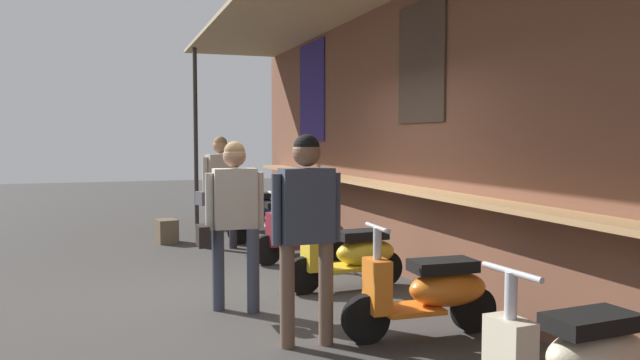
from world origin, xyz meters
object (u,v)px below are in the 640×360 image
scooter_cream (575,360)px  shopper_browsing (307,216)px  shopper_passing (233,209)px  scooter_orange (430,291)px  shopper_with_handbag (220,180)px  merchandise_crate (166,231)px  scooter_silver (276,218)px  scooter_maroon (308,234)px  scooter_yellow (352,254)px  scooter_blue (252,207)px

scooter_cream → shopper_browsing: 2.21m
scooter_cream → shopper_passing: bearing=-68.9°
scooter_orange → shopper_with_handbag: (-4.72, -0.95, 0.66)m
shopper_with_handbag → merchandise_crate: size_ratio=4.52×
scooter_silver → scooter_maroon: size_ratio=1.00×
scooter_maroon → scooter_yellow: 1.57m
scooter_orange → shopper_browsing: 1.26m
scooter_orange → scooter_cream: 1.71m
scooter_blue → scooter_silver: same height
shopper_passing → scooter_yellow: bearing=108.8°
scooter_blue → scooter_cream: size_ratio=1.00×
scooter_yellow → scooter_cream: size_ratio=1.00×
shopper_with_handbag → shopper_passing: 3.46m
scooter_blue → scooter_cream: bearing=87.4°
scooter_orange → scooter_cream: (1.71, -0.00, 0.00)m
scooter_blue → scooter_maroon: bearing=87.4°
scooter_silver → shopper_browsing: shopper_browsing is taller
shopper_browsing → merchandise_crate: size_ratio=4.54×
shopper_with_handbag → merchandise_crate: (-0.82, -0.73, -0.86)m
scooter_orange → scooter_cream: same height
scooter_yellow → scooter_orange: 1.75m
scooter_maroon → merchandise_crate: size_ratio=3.72×
scooter_maroon → shopper_browsing: shopper_browsing is taller
shopper_passing → merchandise_crate: shopper_passing is taller
scooter_cream → shopper_passing: shopper_passing is taller
scooter_cream → shopper_passing: (-2.99, -1.42, 0.61)m
scooter_blue → shopper_with_handbag: (1.97, -0.95, 0.66)m
shopper_with_handbag → shopper_browsing: (4.60, -0.11, 0.02)m
scooter_blue → shopper_passing: bearing=72.7°
shopper_browsing → scooter_silver: bearing=166.0°
shopper_with_handbag → scooter_cream: bearing=-6.9°
scooter_orange → scooter_blue: bearing=-88.2°
shopper_with_handbag → merchandise_crate: 1.39m
scooter_blue → shopper_passing: size_ratio=0.85×
shopper_browsing → shopper_with_handbag: bearing=176.9°
scooter_yellow → shopper_passing: shopper_passing is taller
scooter_blue → scooter_silver: 1.68m
scooter_silver → shopper_with_handbag: 1.19m
scooter_yellow → shopper_passing: (0.46, -1.42, 0.61)m
scooter_blue → shopper_browsing: bearing=78.3°
scooter_orange → scooter_cream: bearing=91.8°
scooter_blue → scooter_orange: same height
scooter_blue → merchandise_crate: scooter_blue is taller
scooter_yellow → shopper_with_handbag: size_ratio=0.82×
scooter_orange → shopper_with_handbag: 4.85m
scooter_cream → merchandise_crate: (-7.24, -1.67, -0.20)m
scooter_blue → shopper_passing: 5.61m
scooter_maroon → merchandise_crate: (-2.22, -1.67, -0.20)m
scooter_silver → scooter_cream: bearing=93.3°
scooter_yellow → shopper_browsing: 2.05m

